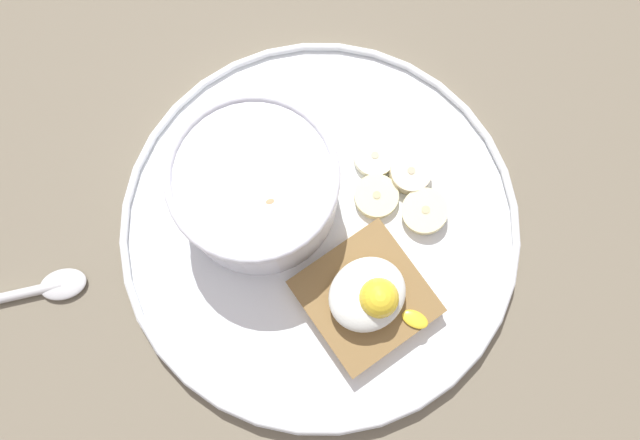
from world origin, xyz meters
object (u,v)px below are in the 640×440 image
(toast_slice, at_px, (365,297))
(banana_slice_back, at_px, (425,211))
(banana_slice_right, at_px, (376,196))
(oatmeal_bowl, at_px, (256,187))
(poached_egg, at_px, (370,295))
(spoon, at_px, (30,292))
(banana_slice_left, at_px, (374,157))
(banana_slice_front, at_px, (410,173))

(toast_slice, bearing_deg, banana_slice_back, 15.51)
(toast_slice, bearing_deg, banana_slice_right, 43.65)
(oatmeal_bowl, relative_size, toast_slice, 1.35)
(banana_slice_right, bearing_deg, poached_egg, -134.77)
(toast_slice, relative_size, banana_slice_right, 1.89)
(banana_slice_right, bearing_deg, banana_slice_back, -57.86)
(banana_slice_right, bearing_deg, spoon, 156.29)
(banana_slice_left, bearing_deg, spoon, 162.61)
(banana_slice_front, xyz_separation_m, banana_slice_back, (-0.01, -0.03, 0.00))
(oatmeal_bowl, bearing_deg, banana_slice_right, -38.32)
(banana_slice_left, height_order, spoon, banana_slice_left)
(banana_slice_back, relative_size, banana_slice_right, 1.00)
(spoon, bearing_deg, banana_slice_left, -17.39)
(spoon, bearing_deg, banana_slice_back, -27.77)
(banana_slice_front, relative_size, banana_slice_back, 0.92)
(toast_slice, height_order, spoon, toast_slice)
(banana_slice_front, relative_size, spoon, 0.39)
(toast_slice, xyz_separation_m, banana_slice_right, (0.06, 0.05, -0.00))
(banana_slice_back, distance_m, banana_slice_right, 0.04)
(banana_slice_back, bearing_deg, toast_slice, -164.49)
(toast_slice, bearing_deg, banana_slice_left, 46.14)
(toast_slice, xyz_separation_m, poached_egg, (0.00, -0.00, 0.02))
(oatmeal_bowl, bearing_deg, banana_slice_back, -44.17)
(poached_egg, xyz_separation_m, banana_slice_back, (0.08, 0.02, -0.02))
(oatmeal_bowl, xyz_separation_m, poached_egg, (0.01, -0.11, -0.00))
(oatmeal_bowl, height_order, spoon, oatmeal_bowl)
(toast_slice, relative_size, poached_egg, 1.25)
(oatmeal_bowl, bearing_deg, poached_egg, -82.55)
(toast_slice, xyz_separation_m, banana_slice_front, (0.09, 0.05, -0.00))
(toast_slice, distance_m, spoon, 0.26)
(banana_slice_front, bearing_deg, oatmeal_bowl, 150.43)
(banana_slice_front, height_order, spoon, banana_slice_front)
(banana_slice_left, bearing_deg, banana_slice_back, -89.15)
(poached_egg, height_order, banana_slice_right, poached_egg)
(oatmeal_bowl, relative_size, banana_slice_back, 2.54)
(banana_slice_left, bearing_deg, banana_slice_front, -66.08)
(poached_egg, height_order, banana_slice_left, poached_egg)
(banana_slice_right, height_order, spoon, banana_slice_right)
(banana_slice_back, distance_m, spoon, 0.31)
(banana_slice_front, distance_m, banana_slice_right, 0.03)
(oatmeal_bowl, relative_size, poached_egg, 1.68)
(banana_slice_left, relative_size, banana_slice_back, 0.92)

